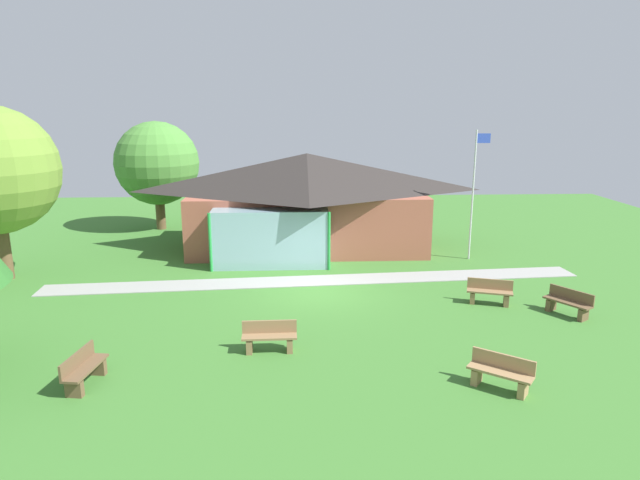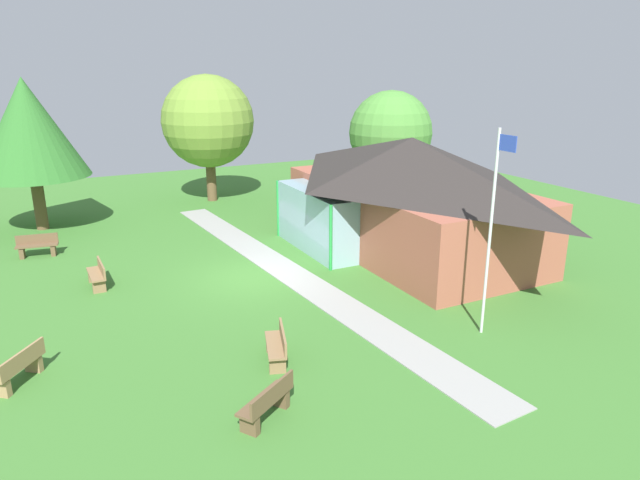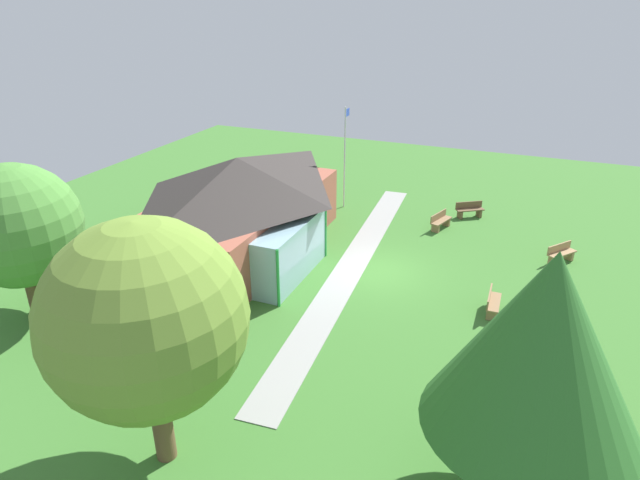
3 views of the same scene
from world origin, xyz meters
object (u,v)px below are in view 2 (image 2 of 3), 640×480
object	(u,v)px
pavilion	(405,193)
bench_front_right	(19,368)
flagpole	(492,225)
bench_lawn_far_right	(267,403)
tree_lawn_corner	(28,128)
tree_behind_pavilion_left	(391,133)
bench_front_center	(98,275)
tree_west_hedge	(208,122)
bench_front_left	(37,246)
bench_mid_right	(278,347)

from	to	relation	value
pavilion	bench_front_right	distance (m)	14.55
bench_front_right	flagpole	bearing A→B (deg)	-66.51
bench_lawn_far_right	tree_lawn_corner	world-z (taller)	tree_lawn_corner
bench_lawn_far_right	tree_behind_pavilion_left	xyz separation A→B (m)	(-16.10, 13.62, 3.18)
tree_behind_pavilion_left	tree_lawn_corner	world-z (taller)	tree_lawn_corner
bench_front_center	bench_front_right	size ratio (longest dim) A/B	1.04
tree_lawn_corner	tree_behind_pavilion_left	bearing A→B (deg)	83.69
tree_west_hedge	flagpole	bearing A→B (deg)	6.08
bench_front_center	pavilion	bearing A→B (deg)	-97.39
bench_lawn_far_right	pavilion	bearing A→B (deg)	8.52
bench_front_center	tree_lawn_corner	size ratio (longest dim) A/B	0.23
bench_front_right	tree_west_hedge	xyz separation A→B (m)	(-16.11, 9.39, 3.82)
flagpole	tree_west_hedge	xyz separation A→B (m)	(-18.95, -2.02, 1.13)
bench_lawn_far_right	bench_front_right	distance (m)	6.04
bench_front_left	bench_front_right	distance (m)	9.98
bench_lawn_far_right	bench_mid_right	distance (m)	2.45
bench_front_left	tree_behind_pavilion_left	distance (m)	18.00
tree_west_hedge	tree_lawn_corner	size ratio (longest dim) A/B	1.00
bench_front_left	tree_behind_pavilion_left	world-z (taller)	tree_behind_pavilion_left
flagpole	bench_front_right	bearing A→B (deg)	-104.00
bench_front_center	tree_west_hedge	xyz separation A→B (m)	(-10.53, 7.04, 3.82)
flagpole	tree_west_hedge	bearing A→B (deg)	-173.92
bench_lawn_far_right	tree_west_hedge	world-z (taller)	tree_west_hedge
bench_front_center	bench_lawn_far_right	xyz separation A→B (m)	(9.49, 2.26, 0.00)
flagpole	tree_lawn_corner	size ratio (longest dim) A/B	0.85
tree_west_hedge	tree_behind_pavilion_left	bearing A→B (deg)	66.07
bench_front_center	bench_front_right	world-z (taller)	same
tree_behind_pavilion_left	tree_west_hedge	bearing A→B (deg)	-113.93
flagpole	tree_lawn_corner	distance (m)	19.97
tree_west_hedge	tree_lawn_corner	distance (m)	8.69
bench_front_center	bench_lawn_far_right	distance (m)	9.75
bench_front_right	tree_west_hedge	world-z (taller)	tree_west_hedge
flagpole	bench_front_left	xyz separation A→B (m)	(-12.80, -10.76, -2.69)
tree_west_hedge	bench_mid_right	bearing A→B (deg)	-11.53
bench_front_left	tree_lawn_corner	distance (m)	5.82
bench_lawn_far_right	tree_behind_pavilion_left	world-z (taller)	tree_behind_pavilion_left
bench_front_center	bench_front_right	xyz separation A→B (m)	(5.57, -2.35, 0.00)
flagpole	bench_mid_right	size ratio (longest dim) A/B	3.59
bench_lawn_far_right	tree_lawn_corner	bearing A→B (deg)	67.97
pavilion	tree_behind_pavilion_left	bearing A→B (deg)	150.35
bench_lawn_far_right	tree_west_hedge	bearing A→B (deg)	43.02
bench_mid_right	tree_west_hedge	bearing A→B (deg)	6.47
bench_front_center	bench_mid_right	distance (m)	8.07
tree_west_hedge	pavilion	bearing A→B (deg)	20.37
pavilion	flagpole	bearing A→B (deg)	-18.11
tree_behind_pavilion_left	pavilion	bearing A→B (deg)	-29.65
bench_front_right	tree_lawn_corner	distance (m)	14.71
bench_front_center	bench_lawn_far_right	world-z (taller)	same
flagpole	bench_front_left	size ratio (longest dim) A/B	3.62
flagpole	tree_west_hedge	world-z (taller)	tree_west_hedge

